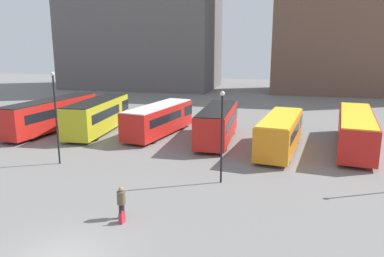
# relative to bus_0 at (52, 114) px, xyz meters

# --- Properties ---
(building_block_left) EXTENTS (28.32, 16.12, 28.43)m
(building_block_left) POSITION_rel_bus_0_xyz_m (-5.63, 37.84, 12.51)
(building_block_left) COLOR #5B5656
(building_block_left) RESTS_ON ground_plane
(building_block_right) EXTENTS (31.72, 11.88, 27.64)m
(building_block_right) POSITION_rel_bus_0_xyz_m (35.03, 37.84, 12.12)
(building_block_right) COLOR brown
(building_block_right) RESTS_ON ground_plane
(bus_0) EXTENTS (3.54, 11.67, 3.11)m
(bus_0) POSITION_rel_bus_0_xyz_m (0.00, 0.00, 0.00)
(bus_0) COLOR red
(bus_0) RESTS_ON ground_plane
(bus_1) EXTENTS (3.46, 10.33, 3.14)m
(bus_1) POSITION_rel_bus_0_xyz_m (4.60, 0.68, 0.00)
(bus_1) COLOR gold
(bus_1) RESTS_ON ground_plane
(bus_2) EXTENTS (4.05, 9.76, 2.80)m
(bus_2) POSITION_rel_bus_0_xyz_m (10.67, 1.16, -0.18)
(bus_2) COLOR red
(bus_2) RESTS_ON ground_plane
(bus_3) EXTENTS (2.90, 9.48, 2.97)m
(bus_3) POSITION_rel_bus_0_xyz_m (16.38, 0.19, -0.09)
(bus_3) COLOR red
(bus_3) RESTS_ON ground_plane
(bus_4) EXTENTS (3.56, 9.39, 2.84)m
(bus_4) POSITION_rel_bus_0_xyz_m (21.79, -1.72, -0.16)
(bus_4) COLOR orange
(bus_4) RESTS_ON ground_plane
(bus_5) EXTENTS (4.07, 12.57, 2.86)m
(bus_5) POSITION_rel_bus_0_xyz_m (27.72, 0.84, -0.13)
(bus_5) COLOR red
(bus_5) RESTS_ON ground_plane
(traveler) EXTENTS (0.44, 0.44, 1.63)m
(traveler) POSITION_rel_bus_0_xyz_m (14.65, -15.74, -0.73)
(traveler) COLOR #382D4C
(traveler) RESTS_ON ground_plane
(suitcase) EXTENTS (0.20, 0.38, 0.78)m
(suitcase) POSITION_rel_bus_0_xyz_m (14.88, -16.21, -1.43)
(suitcase) COLOR #B7232D
(suitcase) RESTS_ON ground_plane
(lamp_post_0) EXTENTS (0.28, 0.28, 6.52)m
(lamp_post_0) POSITION_rel_bus_0_xyz_m (6.67, -8.95, 2.08)
(lamp_post_0) COLOR black
(lamp_post_0) RESTS_ON ground_plane
(lamp_post_1) EXTENTS (0.28, 0.28, 5.67)m
(lamp_post_1) POSITION_rel_bus_0_xyz_m (18.50, -9.73, 1.64)
(lamp_post_1) COLOR black
(lamp_post_1) RESTS_ON ground_plane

